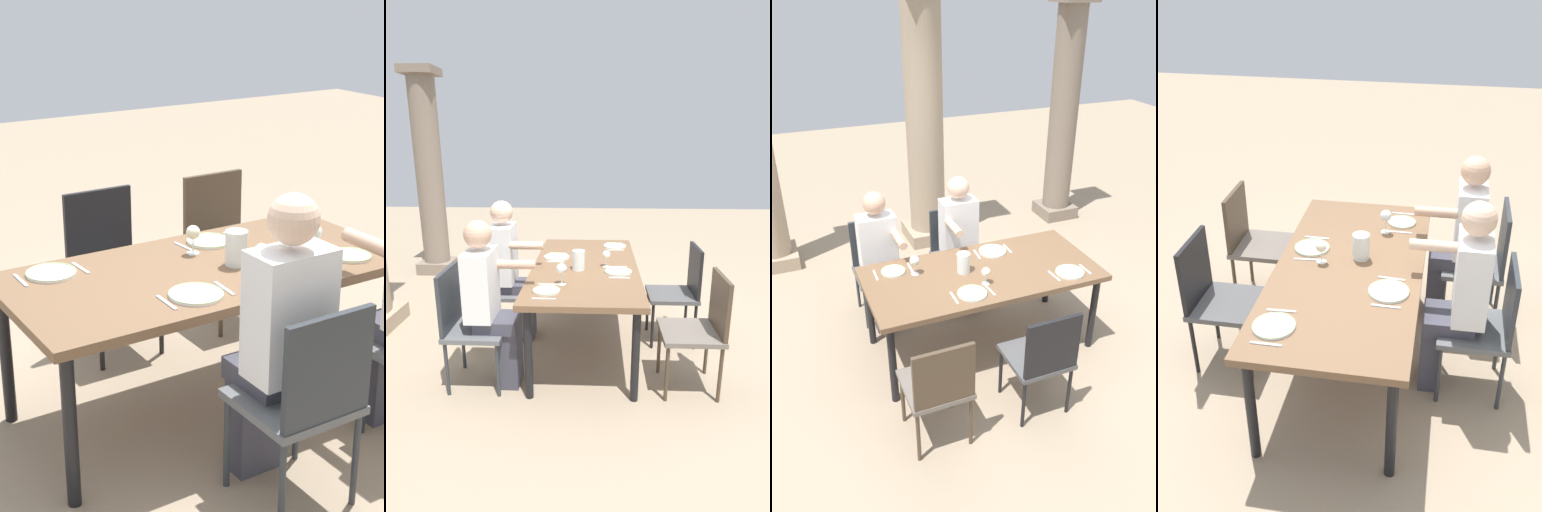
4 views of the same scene
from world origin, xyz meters
TOP-DOWN VIEW (x-y plane):
  - ground_plane at (0.00, 0.00)m, footprint 16.00×16.00m
  - dining_table at (0.00, 0.00)m, footprint 1.95×0.93m
  - chair_west_north at (-0.70, 0.89)m, footprint 0.44×0.44m
  - chair_west_south at (-0.70, -0.89)m, footprint 0.44×0.44m
  - chair_mid_north at (0.09, 0.89)m, footprint 0.44×0.44m
  - chair_mid_south at (0.09, -0.89)m, footprint 0.44×0.44m
  - diner_woman_green at (0.09, 0.70)m, footprint 0.34×0.49m
  - diner_man_white at (-0.70, 0.69)m, footprint 0.35×0.49m
  - stone_column_far at (2.10, 2.21)m, footprint 0.46×0.46m
  - plate_0 at (-0.69, 0.27)m, footprint 0.20×0.20m
  - wine_glass_0 at (-0.53, 0.17)m, footprint 0.08×0.08m
  - fork_0 at (-0.84, 0.27)m, footprint 0.02×0.17m
  - spoon_0 at (-0.54, 0.27)m, footprint 0.02×0.17m
  - plate_1 at (-0.21, -0.29)m, footprint 0.24×0.24m
  - wine_glass_1 at (-0.05, -0.19)m, footprint 0.07×0.07m
  - fork_1 at (-0.36, -0.29)m, footprint 0.02×0.17m
  - spoon_1 at (-0.06, -0.29)m, footprint 0.03×0.17m
  - plate_2 at (0.23, 0.28)m, footprint 0.25×0.25m
  - fork_2 at (0.08, 0.28)m, footprint 0.03×0.17m
  - spoon_2 at (0.38, 0.28)m, footprint 0.02×0.17m
  - plate_3 at (0.67, -0.29)m, footprint 0.24×0.24m
  - fork_3 at (0.52, -0.29)m, footprint 0.02×0.17m
  - spoon_3 at (0.82, -0.29)m, footprint 0.02×0.17m
  - water_pitcher at (-0.14, 0.05)m, footprint 0.11×0.11m

SIDE VIEW (x-z plane):
  - ground_plane at x=0.00m, z-range 0.00..0.00m
  - chair_mid_north at x=0.09m, z-range 0.07..0.98m
  - chair_mid_south at x=0.09m, z-range 0.07..0.99m
  - chair_west_north at x=-0.70m, z-range 0.06..0.99m
  - chair_west_south at x=-0.70m, z-range 0.07..0.98m
  - diner_man_white at x=-0.70m, z-range 0.05..1.34m
  - dining_table at x=0.00m, z-range 0.32..1.08m
  - diner_woman_green at x=0.09m, z-range 0.05..1.37m
  - fork_0 at x=-0.84m, z-range 0.76..0.77m
  - spoon_0 at x=-0.54m, z-range 0.76..0.77m
  - fork_1 at x=-0.36m, z-range 0.76..0.77m
  - spoon_1 at x=-0.06m, z-range 0.76..0.77m
  - fork_2 at x=0.08m, z-range 0.76..0.77m
  - spoon_2 at x=0.38m, z-range 0.76..0.77m
  - fork_3 at x=0.52m, z-range 0.76..0.77m
  - spoon_3 at x=0.82m, z-range 0.76..0.77m
  - plate_2 at x=0.23m, z-range 0.76..0.78m
  - plate_3 at x=0.67m, z-range 0.76..0.78m
  - plate_1 at x=-0.21m, z-range 0.76..0.78m
  - plate_0 at x=-0.69m, z-range 0.76..0.78m
  - water_pitcher at x=-0.14m, z-range 0.75..0.92m
  - wine_glass_1 at x=-0.05m, z-range 0.79..0.94m
  - wine_glass_0 at x=-0.53m, z-range 0.80..0.97m
  - stone_column_far at x=2.10m, z-range -0.02..2.74m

